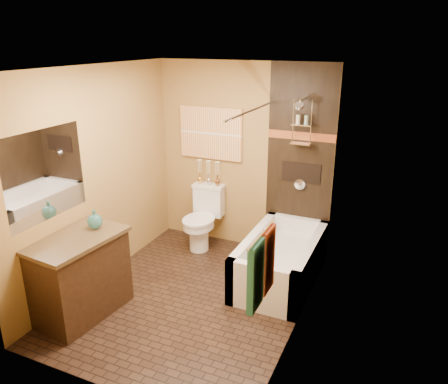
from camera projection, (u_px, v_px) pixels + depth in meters
The scene contains 23 objects.
floor at pixel (192, 297), 4.94m from camera, with size 3.00×3.00×0.00m, color black.
wall_left at pixel (97, 178), 4.97m from camera, with size 0.02×3.00×2.50m, color #A17B3E.
wall_right at pixel (303, 210), 4.06m from camera, with size 0.02×3.00×2.50m, color #A17B3E.
wall_back at pixel (243, 158), 5.81m from camera, with size 2.40×0.02×2.50m, color #A17B3E.
wall_front at pixel (93, 255), 3.22m from camera, with size 2.40×0.02×2.50m, color #A17B3E.
ceiling at pixel (186, 68), 4.09m from camera, with size 3.00×3.00×0.00m, color silver.
alcove_tile_back at pixel (300, 165), 5.50m from camera, with size 0.85×0.01×2.50m, color black.
alcove_tile_right at pixel (320, 186), 4.71m from camera, with size 0.01×1.50×2.50m, color black.
mosaic_band_back at pixel (301, 136), 5.37m from camera, with size 0.85×0.01×0.10m, color maroon.
mosaic_band_right at pixel (321, 153), 4.59m from camera, with size 0.01×1.50×0.10m, color maroon.
alcove_niche at pixel (301, 173), 5.52m from camera, with size 0.50×0.01×0.25m, color black.
shower_fixtures at pixel (301, 134), 5.25m from camera, with size 0.24×0.33×1.16m.
curtain_rod at pixel (253, 110), 4.75m from camera, with size 0.03×0.03×1.55m, color silver.
towel_bar at pixel (261, 234), 3.10m from camera, with size 0.02×0.02×0.55m, color silver.
towel_teal at pixel (255, 276), 3.08m from camera, with size 0.05×0.22×0.52m, color #1F6A66.
towel_rust at pixel (267, 260), 3.30m from camera, with size 0.05×0.22×0.52m, color maroon.
sunset_painting at pixel (211, 133), 5.86m from camera, with size 0.90×0.04×0.70m, color #CB6E2F.
vanity_mirror at pixel (46, 175), 4.26m from camera, with size 0.01×1.00×0.90m, color white.
bathtub at pixel (281, 264), 5.20m from camera, with size 0.80×1.50×0.55m.
toilet at pixel (203, 217), 6.00m from camera, with size 0.44×0.65×0.85m.
vanity at pixel (79, 276), 4.51m from camera, with size 0.70×1.05×0.88m.
teal_bottle at pixel (95, 219), 4.54m from camera, with size 0.16×0.16×0.25m, color #246D6D, non-canonical shape.
bud_vases at pixel (209, 172), 5.96m from camera, with size 0.34×0.07×0.33m.
Camera 1 is at (2.05, -3.74, 2.78)m, focal length 35.00 mm.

